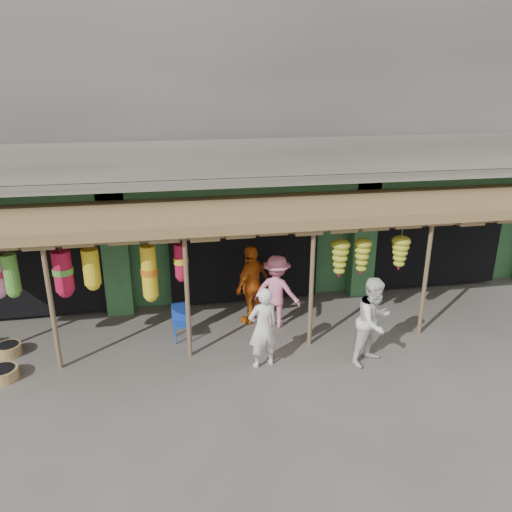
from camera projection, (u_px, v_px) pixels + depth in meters
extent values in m
plane|color=#514C47|center=(261.00, 343.00, 10.55)|extent=(80.00, 80.00, 0.00)
cube|color=gray|center=(226.00, 89.00, 13.46)|extent=(16.00, 6.00, 4.00)
cube|color=#2D6033|center=(228.00, 213.00, 14.80)|extent=(16.00, 5.70, 3.00)
cube|color=gray|center=(247.00, 179.00, 10.98)|extent=(16.00, 0.90, 0.22)
cube|color=gray|center=(250.00, 159.00, 10.44)|extent=(16.00, 0.10, 0.80)
cube|color=#2D6033|center=(244.00, 190.00, 11.47)|extent=(16.00, 0.35, 0.35)
cube|color=yellow|center=(12.00, 205.00, 10.57)|extent=(1.70, 0.06, 0.55)
cube|color=#B21414|center=(12.00, 206.00, 10.53)|extent=(1.30, 0.02, 0.30)
cube|color=black|center=(34.00, 251.00, 12.00)|extent=(3.60, 2.00, 2.50)
cube|color=black|center=(239.00, 240.00, 12.86)|extent=(3.60, 2.00, 2.50)
cube|color=black|center=(418.00, 229.00, 13.72)|extent=(3.60, 2.00, 2.50)
cube|color=#2D6033|center=(116.00, 253.00, 11.42)|extent=(0.60, 0.35, 3.00)
cube|color=#2D6033|center=(363.00, 239.00, 12.45)|extent=(0.60, 0.35, 3.00)
cylinder|color=brown|center=(52.00, 307.00, 9.23)|extent=(0.09, 0.09, 2.60)
cylinder|color=brown|center=(187.00, 297.00, 9.66)|extent=(0.09, 0.09, 2.60)
cylinder|color=brown|center=(311.00, 287.00, 10.09)|extent=(0.09, 0.09, 2.60)
cylinder|color=brown|center=(425.00, 279.00, 10.53)|extent=(0.09, 0.09, 2.60)
cylinder|color=brown|center=(251.00, 234.00, 9.47)|extent=(12.90, 0.08, 0.08)
cylinder|color=brown|center=(104.00, 244.00, 9.42)|extent=(5.50, 0.06, 0.06)
cube|color=brown|center=(253.00, 210.00, 10.47)|extent=(14.00, 2.70, 0.22)
cylinder|color=#1C47B7|center=(176.00, 336.00, 10.48)|extent=(0.03, 0.03, 0.36)
cylinder|color=#1C47B7|center=(191.00, 334.00, 10.56)|extent=(0.03, 0.03, 0.36)
cylinder|color=#1C47B7|center=(174.00, 329.00, 10.77)|extent=(0.03, 0.03, 0.36)
cylinder|color=#1C47B7|center=(189.00, 327.00, 10.85)|extent=(0.03, 0.03, 0.36)
cube|color=#1C47B7|center=(182.00, 324.00, 10.60)|extent=(0.41, 0.41, 0.04)
cube|color=#1C47B7|center=(180.00, 311.00, 10.68)|extent=(0.38, 0.07, 0.40)
cylinder|color=olive|center=(3.00, 374.00, 9.28)|extent=(0.58, 0.58, 0.22)
cylinder|color=olive|center=(9.00, 350.00, 10.08)|extent=(0.51, 0.51, 0.23)
imported|color=white|center=(263.00, 328.00, 9.48)|extent=(0.67, 0.52, 1.64)
imported|color=white|center=(374.00, 321.00, 9.59)|extent=(1.08, 1.01, 1.77)
imported|color=#CB5D13|center=(252.00, 284.00, 11.22)|extent=(1.09, 1.06, 1.83)
imported|color=pink|center=(277.00, 291.00, 11.05)|extent=(1.24, 1.07, 1.66)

